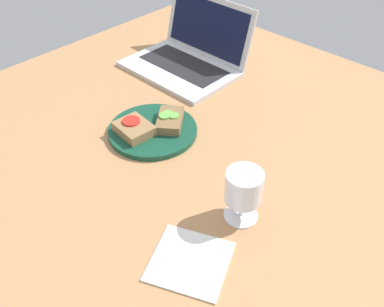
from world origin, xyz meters
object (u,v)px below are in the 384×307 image
plate (153,131)px  sandwich_with_cucumber (170,120)px  napkin (190,261)px  sandwich_with_tomato (134,128)px  wine_glass (244,189)px  laptop (189,54)px

plate → sandwich_with_cucumber: bearing=66.0°
napkin → sandwich_with_tomato: bearing=153.9°
sandwich_with_tomato → wine_glass: size_ratio=0.85×
laptop → wine_glass: bearing=-36.9°
sandwich_with_cucumber → wine_glass: (32.36, -11.11, 5.14)cm
napkin → plate: bearing=147.2°
plate → napkin: plate is taller
sandwich_with_tomato → wine_glass: 36.80cm
plate → wine_glass: 35.69cm
wine_glass → laptop: 65.38cm
plate → wine_glass: size_ratio=1.93×
wine_glass → sandwich_with_cucumber: bearing=161.1°
sandwich_with_tomato → laptop: size_ratio=0.29×
laptop → napkin: laptop is taller
plate → sandwich_with_cucumber: 5.20cm
laptop → sandwich_with_tomato: bearing=-66.7°
wine_glass → napkin: (0.23, -15.56, -7.68)cm
plate → wine_glass: (34.31, -6.73, 7.17)cm
sandwich_with_tomato → laptop: bearing=113.3°
plate → sandwich_with_tomato: bearing=-115.2°
plate → sandwich_with_tomato: size_ratio=2.28×
napkin → laptop: bearing=133.8°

